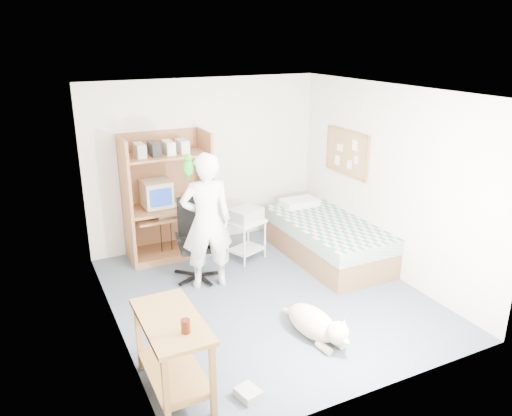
# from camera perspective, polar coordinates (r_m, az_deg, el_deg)

# --- Properties ---
(floor) EXTENTS (4.00, 4.00, 0.00)m
(floor) POSITION_cam_1_polar(r_m,az_deg,el_deg) (6.32, 1.16, -9.93)
(floor) COLOR #4A5164
(floor) RESTS_ON ground
(wall_back) EXTENTS (3.60, 0.02, 2.50)m
(wall_back) POSITION_cam_1_polar(r_m,az_deg,el_deg) (7.57, -5.75, 5.17)
(wall_back) COLOR silver
(wall_back) RESTS_ON floor
(wall_right) EXTENTS (0.02, 4.00, 2.50)m
(wall_right) POSITION_cam_1_polar(r_m,az_deg,el_deg) (6.80, 14.87, 2.97)
(wall_right) COLOR silver
(wall_right) RESTS_ON floor
(wall_left) EXTENTS (0.02, 4.00, 2.50)m
(wall_left) POSITION_cam_1_polar(r_m,az_deg,el_deg) (5.28, -16.40, -1.86)
(wall_left) COLOR silver
(wall_left) RESTS_ON floor
(ceiling) EXTENTS (3.60, 4.00, 0.02)m
(ceiling) POSITION_cam_1_polar(r_m,az_deg,el_deg) (5.55, 1.34, 13.24)
(ceiling) COLOR white
(ceiling) RESTS_ON wall_back
(computer_hutch) EXTENTS (1.20, 0.63, 1.80)m
(computer_hutch) POSITION_cam_1_polar(r_m,az_deg,el_deg) (7.24, -10.08, 0.77)
(computer_hutch) COLOR brown
(computer_hutch) RESTS_ON floor
(bed) EXTENTS (1.02, 2.02, 0.66)m
(bed) POSITION_cam_1_polar(r_m,az_deg,el_deg) (7.28, 8.09, -3.52)
(bed) COLOR brown
(bed) RESTS_ON floor
(side_desk) EXTENTS (0.50, 1.00, 0.75)m
(side_desk) POSITION_cam_1_polar(r_m,az_deg,el_deg) (4.62, -9.50, -15.12)
(side_desk) COLOR brown
(side_desk) RESTS_ON floor
(corkboard) EXTENTS (0.04, 0.94, 0.66)m
(corkboard) POSITION_cam_1_polar(r_m,az_deg,el_deg) (7.41, 10.33, 6.22)
(corkboard) COLOR olive
(corkboard) RESTS_ON wall_right
(office_chair) EXTENTS (0.60, 0.60, 1.06)m
(office_chair) POSITION_cam_1_polar(r_m,az_deg,el_deg) (6.67, -6.80, -4.80)
(office_chair) COLOR black
(office_chair) RESTS_ON floor
(person) EXTENTS (0.70, 0.52, 1.76)m
(person) POSITION_cam_1_polar(r_m,az_deg,el_deg) (6.22, -5.67, -1.56)
(person) COLOR white
(person) RESTS_ON floor
(parrot) EXTENTS (0.13, 0.23, 0.36)m
(parrot) POSITION_cam_1_polar(r_m,az_deg,el_deg) (5.95, -7.77, 4.76)
(parrot) COLOR #127F16
(parrot) RESTS_ON person
(dog) EXTENTS (0.43, 1.04, 0.39)m
(dog) POSITION_cam_1_polar(r_m,az_deg,el_deg) (5.48, 6.86, -13.00)
(dog) COLOR beige
(dog) RESTS_ON floor
(printer_cart) EXTENTS (0.60, 0.54, 0.58)m
(printer_cart) POSITION_cam_1_polar(r_m,az_deg,el_deg) (7.13, -1.11, -2.94)
(printer_cart) COLOR silver
(printer_cart) RESTS_ON floor
(printer) EXTENTS (0.51, 0.45, 0.18)m
(printer) POSITION_cam_1_polar(r_m,az_deg,el_deg) (7.03, -1.12, -0.77)
(printer) COLOR #A9A9A4
(printer) RESTS_ON printer_cart
(crt_monitor) EXTENTS (0.40, 0.42, 0.37)m
(crt_monitor) POSITION_cam_1_polar(r_m,az_deg,el_deg) (7.18, -11.30, 1.63)
(crt_monitor) COLOR beige
(crt_monitor) RESTS_ON computer_hutch
(keyboard) EXTENTS (0.46, 0.20, 0.03)m
(keyboard) POSITION_cam_1_polar(r_m,az_deg,el_deg) (7.15, -9.53, -0.71)
(keyboard) COLOR beige
(keyboard) RESTS_ON computer_hutch
(pencil_cup) EXTENTS (0.08, 0.08, 0.12)m
(pencil_cup) POSITION_cam_1_polar(r_m,az_deg,el_deg) (7.27, -7.16, 0.97)
(pencil_cup) COLOR gold
(pencil_cup) RESTS_ON computer_hutch
(drink_glass) EXTENTS (0.08, 0.08, 0.12)m
(drink_glass) POSITION_cam_1_polar(r_m,az_deg,el_deg) (4.25, -8.05, -13.23)
(drink_glass) COLOR #41130A
(drink_glass) RESTS_ON side_desk
(floor_box_a) EXTENTS (0.29, 0.25, 0.10)m
(floor_box_a) POSITION_cam_1_polar(r_m,az_deg,el_deg) (4.91, -8.72, -19.11)
(floor_box_a) COLOR white
(floor_box_a) RESTS_ON floor
(floor_box_b) EXTENTS (0.23, 0.26, 0.08)m
(floor_box_b) POSITION_cam_1_polar(r_m,az_deg,el_deg) (4.76, -0.90, -20.42)
(floor_box_b) COLOR #A7A7A2
(floor_box_b) RESTS_ON floor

